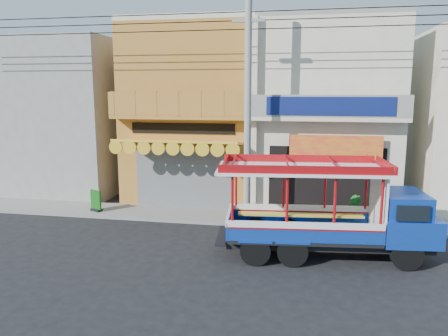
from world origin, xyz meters
name	(u,v)px	position (x,y,z in m)	size (l,w,h in m)	color
ground	(264,258)	(0.00, 0.00, 0.00)	(90.00, 90.00, 0.00)	black
sidewalk	(274,219)	(0.00, 4.00, 0.06)	(30.00, 2.00, 0.12)	slate
shophouse_left	(199,112)	(-4.00, 7.96, 4.11)	(6.00, 7.50, 8.24)	#AD7726
shophouse_right	(325,113)	(2.00, 7.96, 4.11)	(6.00, 6.75, 8.24)	beige
party_pilaster	(253,119)	(-1.00, 4.85, 4.00)	(0.35, 0.30, 8.00)	beige
filler_building_left	(68,116)	(-11.00, 8.00, 3.80)	(6.00, 6.00, 7.60)	gray
utility_pole	(252,93)	(-0.85, 3.30, 5.03)	(28.00, 0.26, 9.00)	gray
songthaew_truck	(342,211)	(2.31, 0.56, 1.47)	(6.74, 2.78, 3.06)	black
green_sign	(96,202)	(-7.45, 3.65, 0.50)	(0.56, 0.44, 0.89)	black
potted_plant_a	(358,213)	(3.17, 3.77, 0.58)	(0.82, 0.71, 0.92)	#19591C
potted_plant_b	(354,210)	(3.04, 3.82, 0.66)	(0.60, 0.48, 1.09)	#19591C
potted_plant_c	(379,208)	(4.02, 4.22, 0.68)	(0.63, 0.63, 1.12)	#19591C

